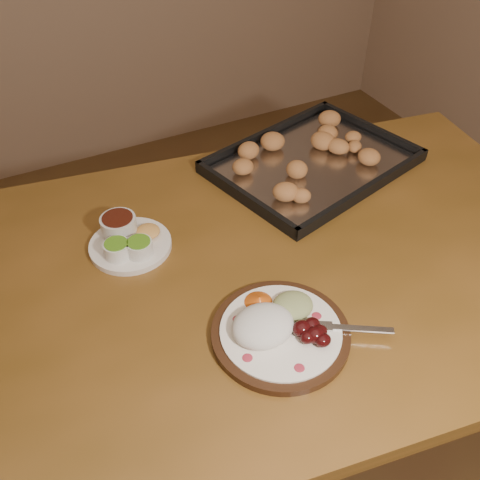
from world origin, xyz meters
TOP-DOWN VIEW (x-y plane):
  - dining_table at (0.29, 0.23)m, footprint 1.62×1.11m
  - dinner_plate at (0.24, 0.04)m, footprint 0.31×0.25m
  - condiment_saucer at (0.07, 0.40)m, footprint 0.18×0.18m
  - baking_tray at (0.60, 0.48)m, footprint 0.57×0.48m

SIDE VIEW (x-z plane):
  - dining_table at x=0.29m, z-range 0.28..1.03m
  - baking_tray at x=0.60m, z-range 0.74..0.79m
  - dinner_plate at x=0.24m, z-range 0.74..0.80m
  - condiment_saucer at x=0.07m, z-range 0.74..0.80m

